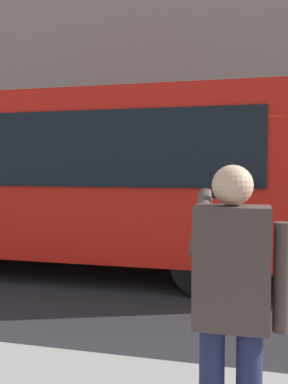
% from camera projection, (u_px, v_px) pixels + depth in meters
% --- Properties ---
extents(ground_plane, '(60.00, 60.00, 0.00)m').
position_uv_depth(ground_plane, '(198.00, 277.00, 7.16)').
color(ground_plane, '#232326').
extents(building_facade_far, '(28.00, 1.55, 12.00)m').
position_uv_depth(building_facade_far, '(226.00, 34.00, 13.39)').
color(building_facade_far, gray).
rests_on(building_facade_far, ground_plane).
extents(red_bus, '(9.05, 2.54, 3.08)m').
position_uv_depth(red_bus, '(45.00, 175.00, 7.73)').
color(red_bus, red).
rests_on(red_bus, ground_plane).
extents(pedestrian_photographer, '(0.53, 0.52, 1.70)m').
position_uv_depth(pedestrian_photographer, '(232.00, 296.00, 2.31)').
color(pedestrian_photographer, '#1E2347').
rests_on(pedestrian_photographer, sidewalk_curb).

